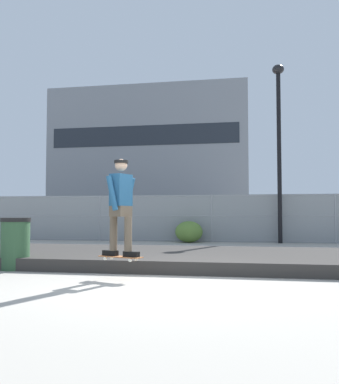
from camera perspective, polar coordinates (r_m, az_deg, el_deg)
The scene contains 11 objects.
ground_plane at distance 6.86m, azimuth -1.04°, elevation -12.29°, with size 120.00×120.00×0.00m, color #9E998E.
gravel_berm at distance 9.56m, azimuth 2.28°, elevation -8.86°, with size 13.24×3.77×0.25m, color #33302D.
skateboard at distance 7.24m, azimuth -6.62°, elevation -8.71°, with size 0.82×0.46×0.07m.
skater at distance 7.21m, azimuth -6.58°, elevation -1.27°, with size 0.71×0.62×1.65m.
chain_fence at distance 16.64m, azimuth 5.71°, elevation -3.52°, with size 27.71×0.06×1.85m.
street_lamp at distance 16.61m, azimuth 14.56°, elevation 7.94°, with size 0.44×0.44×6.77m.
parked_car_near at distance 20.36m, azimuth -0.94°, elevation -3.68°, with size 4.43×2.02×1.66m.
parked_car_mid at distance 20.07m, azimuth 14.10°, elevation -3.61°, with size 4.50×2.15×1.66m.
library_building at distance 59.65m, azimuth -1.90°, elevation 4.39°, with size 25.69×14.87×17.34m.
shrub_left at distance 16.26m, azimuth 2.64°, elevation -5.39°, with size 1.06×0.87×0.82m.
trash_bin at distance 9.02m, azimuth -20.10°, elevation -6.53°, with size 0.59×0.59×1.03m.
Camera 1 is at (1.32, -6.63, 1.12)m, focal length 39.50 mm.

